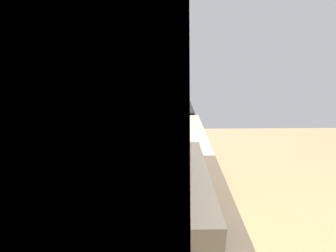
% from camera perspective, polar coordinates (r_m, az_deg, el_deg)
% --- Properties ---
extents(wall_back, '(4.44, 0.12, 2.84)m').
position_cam_1_polar(wall_back, '(0.97, -22.69, 5.40)').
color(wall_back, beige).
rests_on(wall_back, ground_plane).
extents(oven_range, '(0.59, 0.61, 1.09)m').
position_cam_1_polar(oven_range, '(2.85, -0.81, -4.19)').
color(oven_range, black).
rests_on(oven_range, ground_plane).
extents(microwave, '(0.54, 0.35, 0.28)m').
position_cam_1_polar(microwave, '(0.97, -1.53, -17.63)').
color(microwave, '#B7BABF').
rests_on(microwave, counter_run).
extents(kettle, '(0.17, 0.13, 0.16)m').
position_cam_1_polar(kettle, '(1.73, 1.15, -2.39)').
color(kettle, black).
rests_on(kettle, counter_run).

